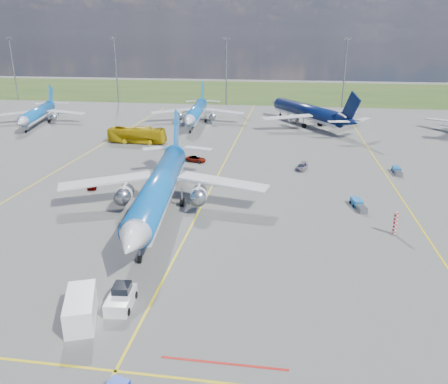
# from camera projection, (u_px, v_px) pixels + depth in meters

# --- Properties ---
(ground) EXTENTS (400.00, 400.00, 0.00)m
(ground) POSITION_uv_depth(u_px,v_px,m) (179.00, 249.00, 51.54)
(ground) COLOR #5C5C59
(ground) RESTS_ON ground
(grass_strip) EXTENTS (400.00, 80.00, 0.01)m
(grass_strip) POSITION_uv_depth(u_px,v_px,m) (262.00, 91.00, 190.95)
(grass_strip) COLOR #2D4719
(grass_strip) RESTS_ON ground
(taxiway_lines) EXTENTS (60.25, 160.00, 0.02)m
(taxiway_lines) POSITION_uv_depth(u_px,v_px,m) (218.00, 177.00, 77.26)
(taxiway_lines) COLOR yellow
(taxiway_lines) RESTS_ON ground
(floodlight_masts) EXTENTS (202.20, 0.50, 22.70)m
(floodlight_masts) POSITION_uv_depth(u_px,v_px,m) (284.00, 69.00, 148.11)
(floodlight_masts) COLOR slate
(floodlight_masts) RESTS_ON ground
(warning_post) EXTENTS (0.50, 0.50, 3.00)m
(warning_post) POSITION_uv_depth(u_px,v_px,m) (395.00, 223.00, 54.91)
(warning_post) COLOR red
(warning_post) RESTS_ON ground
(bg_jet_nw) EXTENTS (33.59, 39.51, 8.96)m
(bg_jet_nw) POSITION_uv_depth(u_px,v_px,m) (39.00, 124.00, 122.24)
(bg_jet_nw) COLOR blue
(bg_jet_nw) RESTS_ON ground
(bg_jet_nnw) EXTENTS (31.30, 39.47, 9.78)m
(bg_jet_nnw) POSITION_uv_depth(u_px,v_px,m) (196.00, 124.00, 122.79)
(bg_jet_nnw) COLOR blue
(bg_jet_nnw) RESTS_ON ground
(bg_jet_n) EXTENTS (49.06, 52.18, 10.92)m
(bg_jet_n) POSITION_uv_depth(u_px,v_px,m) (306.00, 125.00, 121.16)
(bg_jet_n) COLOR #07143F
(bg_jet_n) RESTS_ON ground
(main_airliner) EXTENTS (37.49, 46.48, 11.26)m
(main_airliner) POSITION_uv_depth(u_px,v_px,m) (161.00, 213.00, 62.01)
(main_airliner) COLOR blue
(main_airliner) RESTS_ON ground
(pushback_tug) EXTENTS (2.47, 5.79, 1.94)m
(pushback_tug) POSITION_uv_depth(u_px,v_px,m) (121.00, 298.00, 40.68)
(pushback_tug) COLOR silver
(pushback_tug) RESTS_ON ground
(service_van) EXTENTS (4.20, 6.01, 2.42)m
(service_van) POSITION_uv_depth(u_px,v_px,m) (81.00, 308.00, 38.43)
(service_van) COLOR white
(service_van) RESTS_ON ground
(apron_bus) EXTENTS (13.50, 3.60, 3.73)m
(apron_bus) POSITION_uv_depth(u_px,v_px,m) (137.00, 135.00, 100.78)
(apron_bus) COLOR #C1A00B
(apron_bus) RESTS_ON ground
(service_car_a) EXTENTS (2.37, 3.80, 1.21)m
(service_car_a) POSITION_uv_depth(u_px,v_px,m) (93.00, 184.00, 71.82)
(service_car_a) COLOR #999999
(service_car_a) RESTS_ON ground
(service_car_b) EXTENTS (4.48, 3.00, 1.14)m
(service_car_b) POSITION_uv_depth(u_px,v_px,m) (196.00, 159.00, 86.37)
(service_car_b) COLOR #999999
(service_car_b) RESTS_ON ground
(service_car_c) EXTENTS (2.65, 4.26, 1.15)m
(service_car_c) POSITION_uv_depth(u_px,v_px,m) (302.00, 167.00, 81.40)
(service_car_c) COLOR #999999
(service_car_c) RESTS_ON ground
(baggage_tug_w) EXTENTS (2.00, 4.68, 1.02)m
(baggage_tug_w) POSITION_uv_depth(u_px,v_px,m) (358.00, 205.00, 63.64)
(baggage_tug_w) COLOR #1C65AA
(baggage_tug_w) RESTS_ON ground
(baggage_tug_c) EXTENTS (2.95, 5.30, 1.15)m
(baggage_tug_c) POSITION_uv_depth(u_px,v_px,m) (143.00, 135.00, 107.22)
(baggage_tug_c) COLOR navy
(baggage_tug_c) RESTS_ON ground
(baggage_tug_e) EXTENTS (1.35, 4.35, 0.97)m
(baggage_tug_e) POSITION_uv_depth(u_px,v_px,m) (397.00, 171.00, 79.33)
(baggage_tug_e) COLOR #19599B
(baggage_tug_e) RESTS_ON ground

